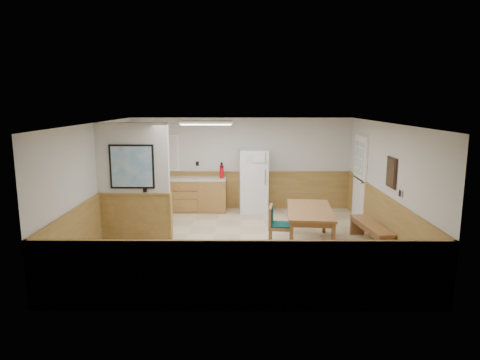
{
  "coord_description": "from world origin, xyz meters",
  "views": [
    {
      "loc": [
        0.03,
        -8.61,
        2.92
      ],
      "look_at": [
        -0.02,
        0.4,
        1.27
      ],
      "focal_mm": 32.0,
      "sensor_mm": 36.0,
      "label": 1
    }
  ],
  "objects_px": {
    "refrigerator": "(253,181)",
    "dining_chair": "(276,223)",
    "dining_bench": "(371,229)",
    "soap_bottle": "(163,174)",
    "fire_extinguisher": "(222,171)",
    "dining_table": "(310,213)"
  },
  "relations": [
    {
      "from": "dining_bench",
      "to": "fire_extinguisher",
      "type": "distance_m",
      "value": 4.33
    },
    {
      "from": "refrigerator",
      "to": "dining_chair",
      "type": "bearing_deg",
      "value": -84.95
    },
    {
      "from": "dining_table",
      "to": "soap_bottle",
      "type": "relative_size",
      "value": 8.17
    },
    {
      "from": "refrigerator",
      "to": "dining_chair",
      "type": "height_order",
      "value": "refrigerator"
    },
    {
      "from": "fire_extinguisher",
      "to": "dining_table",
      "type": "bearing_deg",
      "value": -46.88
    },
    {
      "from": "dining_bench",
      "to": "soap_bottle",
      "type": "xyz_separation_m",
      "value": [
        -4.79,
        2.82,
        0.67
      ]
    },
    {
      "from": "dining_bench",
      "to": "soap_bottle",
      "type": "distance_m",
      "value": 5.6
    },
    {
      "from": "dining_table",
      "to": "fire_extinguisher",
      "type": "height_order",
      "value": "fire_extinguisher"
    },
    {
      "from": "refrigerator",
      "to": "fire_extinguisher",
      "type": "height_order",
      "value": "refrigerator"
    },
    {
      "from": "dining_chair",
      "to": "dining_bench",
      "type": "bearing_deg",
      "value": 10.99
    },
    {
      "from": "dining_table",
      "to": "dining_bench",
      "type": "relative_size",
      "value": 1.19
    },
    {
      "from": "fire_extinguisher",
      "to": "soap_bottle",
      "type": "height_order",
      "value": "fire_extinguisher"
    },
    {
      "from": "refrigerator",
      "to": "fire_extinguisher",
      "type": "xyz_separation_m",
      "value": [
        -0.85,
        0.05,
        0.25
      ]
    },
    {
      "from": "soap_bottle",
      "to": "fire_extinguisher",
      "type": "bearing_deg",
      "value": -0.24
    },
    {
      "from": "dining_table",
      "to": "refrigerator",
      "type": "bearing_deg",
      "value": 117.16
    },
    {
      "from": "dining_table",
      "to": "soap_bottle",
      "type": "xyz_separation_m",
      "value": [
        -3.53,
        2.77,
        0.36
      ]
    },
    {
      "from": "refrigerator",
      "to": "dining_bench",
      "type": "height_order",
      "value": "refrigerator"
    },
    {
      "from": "dining_table",
      "to": "dining_bench",
      "type": "height_order",
      "value": "dining_table"
    },
    {
      "from": "refrigerator",
      "to": "fire_extinguisher",
      "type": "distance_m",
      "value": 0.89
    },
    {
      "from": "dining_bench",
      "to": "dining_chair",
      "type": "relative_size",
      "value": 1.85
    },
    {
      "from": "fire_extinguisher",
      "to": "soap_bottle",
      "type": "relative_size",
      "value": 1.87
    },
    {
      "from": "dining_bench",
      "to": "dining_table",
      "type": "bearing_deg",
      "value": 171.32
    }
  ]
}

